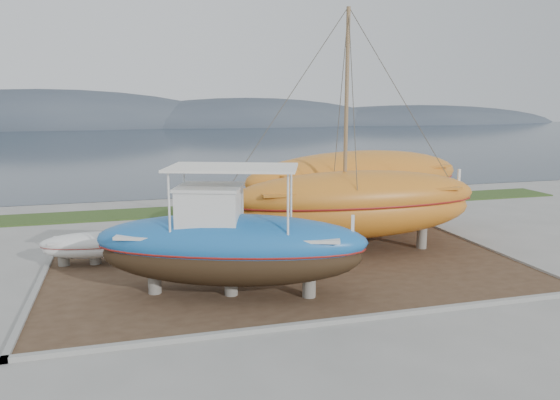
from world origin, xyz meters
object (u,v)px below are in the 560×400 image
object	(u,v)px
blue_caique	(230,232)
orange_sailboat	(358,135)
orange_bare_hull	(357,193)
white_dinghy	(95,249)

from	to	relation	value
blue_caique	orange_sailboat	bearing A→B (deg)	50.57
orange_sailboat	orange_bare_hull	xyz separation A→B (m)	(1.48, 3.27, -3.05)
white_dinghy	orange_bare_hull	xyz separation A→B (m)	(12.06, 1.94, 1.33)
blue_caique	white_dinghy	size ratio (longest dim) A/B	2.19
blue_caique	orange_bare_hull	xyz separation A→B (m)	(7.53, 6.88, -0.21)
orange_bare_hull	orange_sailboat	bearing A→B (deg)	-125.90
blue_caique	orange_bare_hull	world-z (taller)	blue_caique
blue_caique	orange_sailboat	distance (m)	7.59
orange_sailboat	orange_bare_hull	bearing A→B (deg)	67.74
orange_sailboat	orange_bare_hull	distance (m)	4.71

